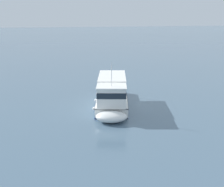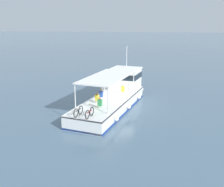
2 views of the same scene
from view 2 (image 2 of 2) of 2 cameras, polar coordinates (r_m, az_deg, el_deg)
The scene contains 2 objects.
ground_plane at distance 24.04m, azimuth 2.00°, elevation -2.91°, with size 400.00×400.00×0.00m, color slate.
ferry_main at distance 24.16m, azimuth 0.88°, elevation -0.28°, with size 13.07×5.87×5.32m.
Camera 2 is at (22.66, 2.53, 7.59)m, focal length 40.94 mm.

